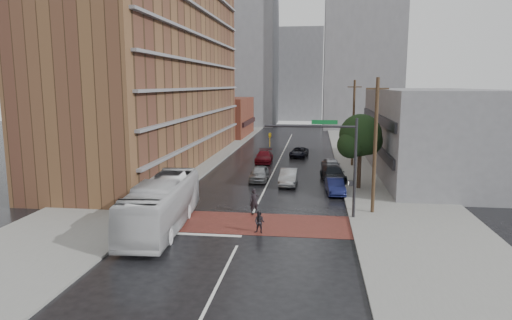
% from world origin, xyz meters
% --- Properties ---
extents(ground, '(160.00, 160.00, 0.00)m').
position_xyz_m(ground, '(0.00, 0.00, 0.00)').
color(ground, black).
rests_on(ground, ground).
extents(crosswalk, '(14.00, 5.00, 0.02)m').
position_xyz_m(crosswalk, '(0.00, 0.50, 0.01)').
color(crosswalk, maroon).
rests_on(crosswalk, ground).
extents(sidewalk_west, '(9.00, 90.00, 0.15)m').
position_xyz_m(sidewalk_west, '(-11.50, 25.00, 0.07)').
color(sidewalk_west, gray).
rests_on(sidewalk_west, ground).
extents(sidewalk_east, '(9.00, 90.00, 0.15)m').
position_xyz_m(sidewalk_east, '(11.50, 25.00, 0.07)').
color(sidewalk_east, gray).
rests_on(sidewalk_east, ground).
extents(apartment_block, '(10.00, 44.00, 28.00)m').
position_xyz_m(apartment_block, '(-14.00, 24.00, 14.00)').
color(apartment_block, brown).
rests_on(apartment_block, ground).
extents(storefront_west, '(8.00, 16.00, 7.00)m').
position_xyz_m(storefront_west, '(-12.00, 54.00, 3.50)').
color(storefront_west, brown).
rests_on(storefront_west, ground).
extents(building_east, '(11.00, 26.00, 9.00)m').
position_xyz_m(building_east, '(16.50, 20.00, 4.50)').
color(building_east, gray).
rests_on(building_east, ground).
extents(distant_tower_west, '(18.00, 16.00, 32.00)m').
position_xyz_m(distant_tower_west, '(-14.00, 78.00, 16.00)').
color(distant_tower_west, gray).
rests_on(distant_tower_west, ground).
extents(distant_tower_east, '(16.00, 14.00, 36.00)m').
position_xyz_m(distant_tower_east, '(14.00, 72.00, 18.00)').
color(distant_tower_east, gray).
rests_on(distant_tower_east, ground).
extents(distant_tower_center, '(12.00, 10.00, 24.00)m').
position_xyz_m(distant_tower_center, '(0.00, 95.00, 12.00)').
color(distant_tower_center, gray).
rests_on(distant_tower_center, ground).
extents(street_tree, '(4.20, 4.10, 6.90)m').
position_xyz_m(street_tree, '(8.52, 12.03, 4.73)').
color(street_tree, '#332319').
rests_on(street_tree, ground).
extents(signal_mast, '(6.50, 0.30, 7.20)m').
position_xyz_m(signal_mast, '(5.85, 2.50, 4.73)').
color(signal_mast, '#2D2D33').
rests_on(signal_mast, ground).
extents(utility_pole_near, '(1.60, 0.26, 10.00)m').
position_xyz_m(utility_pole_near, '(8.80, 4.00, 5.14)').
color(utility_pole_near, '#473321').
rests_on(utility_pole_near, ground).
extents(utility_pole_far, '(1.60, 0.26, 10.00)m').
position_xyz_m(utility_pole_far, '(8.80, 24.00, 5.14)').
color(utility_pole_far, '#473321').
rests_on(utility_pole_far, ground).
extents(transit_bus, '(3.62, 12.02, 3.30)m').
position_xyz_m(transit_bus, '(-5.50, -1.34, 1.65)').
color(transit_bus, silver).
rests_on(transit_bus, ground).
extents(pedestrian_a, '(0.75, 0.58, 1.86)m').
position_xyz_m(pedestrian_a, '(0.09, 3.00, 0.93)').
color(pedestrian_a, black).
rests_on(pedestrian_a, ground).
extents(pedestrian_b, '(0.82, 0.70, 1.46)m').
position_xyz_m(pedestrian_b, '(1.04, -1.50, 0.73)').
color(pedestrian_b, black).
rests_on(pedestrian_b, ground).
extents(car_travel_a, '(1.75, 4.34, 1.48)m').
position_xyz_m(car_travel_a, '(-0.99, 14.60, 0.74)').
color(car_travel_a, '#A1A5A8').
rests_on(car_travel_a, ground).
extents(car_travel_b, '(1.70, 4.63, 1.51)m').
position_xyz_m(car_travel_b, '(2.03, 13.16, 0.76)').
color(car_travel_b, '#B7BCC0').
rests_on(car_travel_b, ground).
extents(car_travel_c, '(2.12, 4.96, 1.43)m').
position_xyz_m(car_travel_c, '(-1.73, 25.43, 0.71)').
color(car_travel_c, maroon).
rests_on(car_travel_c, ground).
extents(suv_travel, '(2.61, 4.70, 1.24)m').
position_xyz_m(suv_travel, '(2.37, 30.43, 0.62)').
color(suv_travel, black).
rests_on(suv_travel, ground).
extents(car_parked_near, '(1.78, 4.24, 1.36)m').
position_xyz_m(car_parked_near, '(6.30, 10.00, 0.68)').
color(car_parked_near, '#141948').
rests_on(car_parked_near, ground).
extents(car_parked_mid, '(2.74, 5.38, 1.49)m').
position_xyz_m(car_parked_mid, '(6.30, 15.42, 0.75)').
color(car_parked_mid, black).
rests_on(car_parked_mid, ground).
extents(car_parked_far, '(2.43, 4.61, 1.49)m').
position_xyz_m(car_parked_far, '(6.30, 20.41, 0.75)').
color(car_parked_far, '#A3A4AA').
rests_on(car_parked_far, ground).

